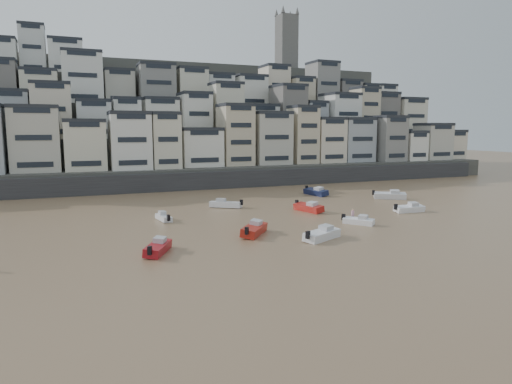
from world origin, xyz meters
name	(u,v)px	position (x,y,z in m)	size (l,w,h in m)	color
ground	(329,318)	(0.00, 0.00, 0.00)	(400.00, 400.00, 0.00)	#94744F
harbor_wall	(204,180)	(10.00, 65.00, 1.75)	(140.00, 3.00, 3.50)	#38383A
hillside	(181,126)	(14.73, 104.84, 13.01)	(141.04, 66.00, 50.00)	#4C4C47
boat_a	(322,233)	(10.35, 18.53, 0.76)	(5.61, 1.84, 1.53)	silver
boat_b	(359,220)	(18.78, 23.77, 0.58)	(4.28, 1.40, 1.17)	white
boat_c	(254,228)	(4.28, 23.51, 0.79)	(5.82, 1.90, 1.59)	#A71F14
boat_d	(409,207)	(30.81, 28.34, 0.68)	(5.02, 1.64, 1.37)	white
boat_e	(309,206)	(17.34, 34.38, 0.75)	(5.50, 1.80, 1.50)	#AD1B15
boat_f	(164,216)	(-3.83, 35.70, 0.56)	(4.12, 1.35, 1.12)	silver
boat_g	(390,194)	(36.36, 39.76, 0.81)	(5.93, 1.94, 1.62)	silver
boat_h	(226,203)	(7.02, 42.22, 0.74)	(5.40, 1.77, 1.47)	silver
boat_i	(316,191)	(26.63, 48.59, 0.80)	(5.88, 1.92, 1.60)	#141B3E
boat_j	(158,246)	(-7.43, 19.80, 0.72)	(5.25, 1.72, 1.43)	maroon
person_pink	(353,215)	(19.02, 25.48, 0.87)	(0.44, 0.44, 1.74)	#D395A6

